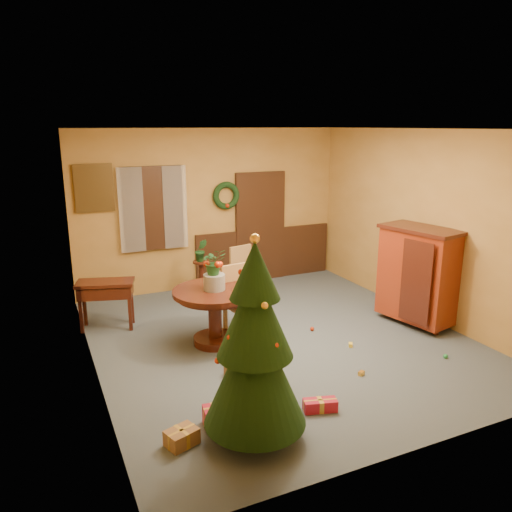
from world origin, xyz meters
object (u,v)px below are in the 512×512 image
dining_table (215,306)px  christmas_tree (255,346)px  chair_near (240,298)px  writing_desk (106,293)px  sideboard (418,273)px

dining_table → christmas_tree: size_ratio=0.56×
chair_near → writing_desk: size_ratio=1.14×
dining_table → christmas_tree: (-0.40, -2.20, 0.41)m
dining_table → chair_near: size_ratio=1.11×
writing_desk → christmas_tree: bearing=-75.5°
chair_near → christmas_tree: christmas_tree is taller
christmas_tree → writing_desk: bearing=104.5°
christmas_tree → sideboard: 3.79m
chair_near → sideboard: (2.60, -0.72, 0.25)m
sideboard → christmas_tree: bearing=-154.6°
chair_near → dining_table: bearing=-161.8°
chair_near → sideboard: 2.71m
christmas_tree → chair_near: bearing=70.7°
chair_near → sideboard: size_ratio=0.69×
christmas_tree → sideboard: bearing=25.4°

